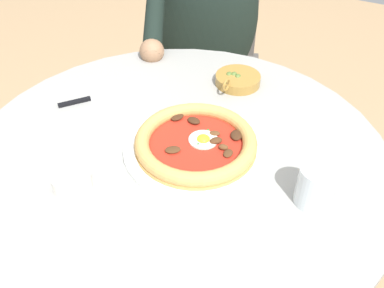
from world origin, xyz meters
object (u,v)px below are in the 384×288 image
water_glass (315,188)px  ramekin_capers (72,180)px  cafe_chair_diner (207,55)px  pizza_on_plate (196,144)px  dining_table (179,215)px  diner_person (204,67)px  olive_pan (237,80)px  steak_knife (88,99)px

water_glass → ramekin_capers: 0.45m
ramekin_capers → cafe_chair_diner: bearing=10.4°
pizza_on_plate → water_glass: size_ratio=3.76×
dining_table → water_glass: bearing=-92.0°
dining_table → pizza_on_plate: 0.23m
diner_person → ramekin_capers: bearing=-171.3°
pizza_on_plate → olive_pan: size_ratio=2.16×
dining_table → diner_person: bearing=21.3°
dining_table → steak_knife: size_ratio=5.31×
olive_pan → cafe_chair_diner: (0.48, 0.31, -0.24)m
ramekin_capers → diner_person: (0.84, 0.13, -0.22)m
steak_knife → ramekin_capers: bearing=-147.5°
dining_table → olive_pan: (0.30, -0.01, 0.23)m
steak_knife → ramekin_capers: 0.30m
olive_pan → dining_table: bearing=177.7°
water_glass → ramekin_capers: bearing=112.9°
water_glass → olive_pan: 0.42m
pizza_on_plate → diner_person: bearing=24.7°
dining_table → diner_person: (0.65, 0.25, 0.01)m
olive_pan → diner_person: bearing=37.3°
water_glass → cafe_chair_diner: (0.79, 0.60, -0.26)m
pizza_on_plate → olive_pan: (0.28, 0.02, -0.01)m
water_glass → cafe_chair_diner: bearing=37.0°
olive_pan → diner_person: (0.35, 0.27, -0.21)m
water_glass → steak_knife: size_ratio=0.48×
ramekin_capers → pizza_on_plate: bearing=-38.2°
dining_table → steak_knife: 0.36m
diner_person → pizza_on_plate: bearing=-155.3°
steak_knife → ramekin_capers: size_ratio=2.27×
pizza_on_plate → diner_person: (0.63, 0.29, -0.22)m
olive_pan → ramekin_capers: bearing=164.3°
steak_knife → diner_person: (0.59, -0.03, -0.20)m
diner_person → cafe_chair_diner: (0.13, 0.05, -0.03)m
diner_person → dining_table: bearing=-158.7°
pizza_on_plate → cafe_chair_diner: size_ratio=0.37×
ramekin_capers → cafe_chair_diner: cafe_chair_diner is taller
water_glass → steak_knife: (0.07, 0.58, -0.03)m
pizza_on_plate → water_glass: water_glass is taller
water_glass → cafe_chair_diner: cafe_chair_diner is taller
ramekin_capers → diner_person: diner_person is taller
water_glass → olive_pan: size_ratio=0.58×
steak_knife → pizza_on_plate: bearing=-97.9°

